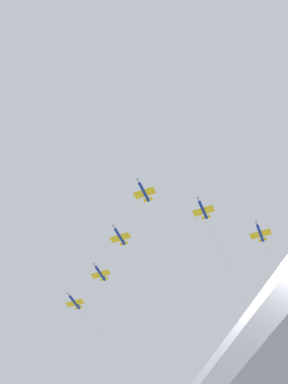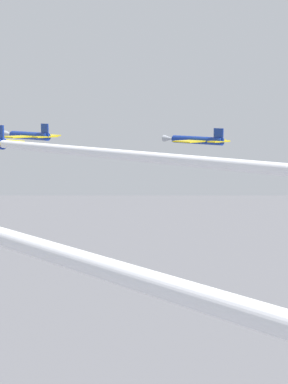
{
  "view_description": "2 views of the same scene",
  "coord_description": "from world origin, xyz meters",
  "px_view_note": "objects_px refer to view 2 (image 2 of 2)",
  "views": [
    {
      "loc": [
        86.78,
        -66.75,
        2.05
      ],
      "look_at": [
        -16.8,
        1.56,
        150.89
      ],
      "focal_mm": 49.44,
      "sensor_mm": 36.0,
      "label": 1
    },
    {
      "loc": [
        -18.77,
        87.1,
        155.3
      ],
      "look_at": [
        -32.78,
        6.64,
        142.96
      ],
      "focal_mm": 54.09,
      "sensor_mm": 36.0,
      "label": 2
    }
  ],
  "objects_px": {
    "jet_starboard_inner": "(196,140)",
    "jet_port_outer": "(65,256)",
    "jet_port_inner": "(162,158)",
    "jet_lead": "(28,136)"
  },
  "relations": [
    {
      "from": "jet_lead",
      "to": "jet_port_inner",
      "type": "distance_m",
      "value": 46.79
    },
    {
      "from": "jet_starboard_inner",
      "to": "jet_port_outer",
      "type": "relative_size",
      "value": 0.2
    },
    {
      "from": "jet_port_inner",
      "to": "jet_lead",
      "type": "bearing_deg",
      "value": 68.39
    },
    {
      "from": "jet_port_inner",
      "to": "jet_starboard_inner",
      "type": "relative_size",
      "value": 6.24
    },
    {
      "from": "jet_starboard_inner",
      "to": "jet_port_outer",
      "type": "xyz_separation_m",
      "value": [
        21.11,
        60.57,
        -0.46
      ]
    },
    {
      "from": "jet_lead",
      "to": "jet_port_outer",
      "type": "relative_size",
      "value": 0.2
    },
    {
      "from": "jet_starboard_inner",
      "to": "jet_port_outer",
      "type": "distance_m",
      "value": 64.15
    },
    {
      "from": "jet_lead",
      "to": "jet_starboard_inner",
      "type": "distance_m",
      "value": 24.32
    },
    {
      "from": "jet_port_inner",
      "to": "jet_port_outer",
      "type": "bearing_deg",
      "value": -146.0
    },
    {
      "from": "jet_starboard_inner",
      "to": "jet_port_inner",
      "type": "bearing_deg",
      "value": -142.6
    }
  ]
}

